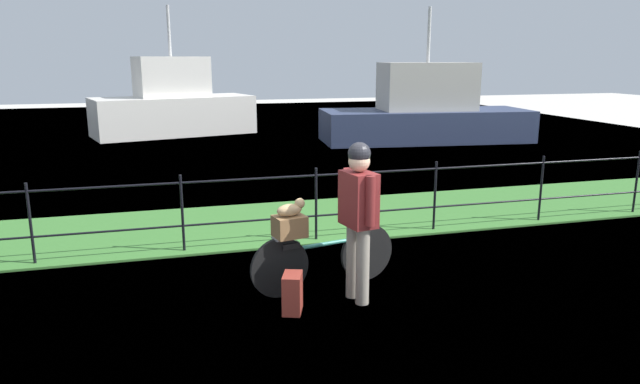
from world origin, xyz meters
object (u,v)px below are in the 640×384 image
at_px(bicycle_main, 323,258).
at_px(backpack_on_paving, 292,293).
at_px(wooden_crate, 290,226).
at_px(terrier_dog, 292,209).
at_px(moored_boat_near, 426,113).
at_px(cyclist_person, 358,208).
at_px(moored_boat_mid, 173,106).

relative_size(bicycle_main, backpack_on_paving, 4.28).
bearing_deg(backpack_on_paving, wooden_crate, 10.17).
relative_size(terrier_dog, moored_boat_near, 0.05).
height_order(cyclist_person, moored_boat_mid, moored_boat_mid).
bearing_deg(terrier_dog, cyclist_person, -27.89).
xyz_separation_m(bicycle_main, terrier_dog, (-0.37, -0.08, 0.61)).
distance_m(bicycle_main, backpack_on_paving, 0.71).
height_order(wooden_crate, terrier_dog, terrier_dog).
bearing_deg(wooden_crate, moored_boat_mid, 93.19).
bearing_deg(terrier_dog, backpack_on_paving, -102.75).
xyz_separation_m(wooden_crate, terrier_dog, (0.02, 0.00, 0.19)).
height_order(bicycle_main, backpack_on_paving, bicycle_main).
distance_m(bicycle_main, moored_boat_near, 12.09).
distance_m(cyclist_person, moored_boat_mid, 14.47).
bearing_deg(bicycle_main, wooden_crate, -168.41).
distance_m(terrier_dog, moored_boat_mid, 14.09).
relative_size(wooden_crate, moored_boat_near, 0.05).
bearing_deg(cyclist_person, wooden_crate, 153.36).
height_order(bicycle_main, wooden_crate, wooden_crate).
bearing_deg(cyclist_person, moored_boat_near, 61.06).
height_order(wooden_crate, backpack_on_paving, wooden_crate).
bearing_deg(terrier_dog, bicycle_main, 11.59).
height_order(wooden_crate, cyclist_person, cyclist_person).
height_order(backpack_on_paving, moored_boat_mid, moored_boat_mid).
xyz_separation_m(bicycle_main, moored_boat_near, (6.21, 10.36, 0.50)).
distance_m(backpack_on_paving, moored_boat_near, 12.77).
bearing_deg(bicycle_main, terrier_dog, -168.41).
relative_size(cyclist_person, backpack_on_paving, 4.21).
xyz_separation_m(bicycle_main, wooden_crate, (-0.39, -0.08, 0.42)).
height_order(wooden_crate, moored_boat_near, moored_boat_near).
height_order(bicycle_main, moored_boat_near, moored_boat_near).
relative_size(terrier_dog, backpack_on_paving, 0.81).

